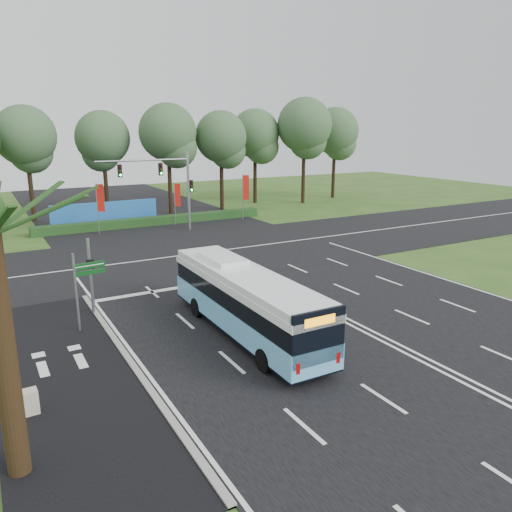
% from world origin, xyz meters
% --- Properties ---
extents(ground, '(120.00, 120.00, 0.00)m').
position_xyz_m(ground, '(0.00, 0.00, 0.00)').
color(ground, '#2F4E1A').
rests_on(ground, ground).
extents(road_main, '(20.00, 120.00, 0.04)m').
position_xyz_m(road_main, '(0.00, 0.00, 0.02)').
color(road_main, black).
rests_on(road_main, ground).
extents(road_cross, '(120.00, 14.00, 0.05)m').
position_xyz_m(road_cross, '(0.00, 12.00, 0.03)').
color(road_cross, black).
rests_on(road_cross, ground).
extents(bike_path, '(5.00, 18.00, 0.06)m').
position_xyz_m(bike_path, '(-12.50, -3.00, 0.03)').
color(bike_path, black).
rests_on(bike_path, ground).
extents(kerb_strip, '(0.25, 18.00, 0.12)m').
position_xyz_m(kerb_strip, '(-10.10, -3.00, 0.06)').
color(kerb_strip, gray).
rests_on(kerb_strip, ground).
extents(city_bus, '(2.43, 11.03, 3.16)m').
position_xyz_m(city_bus, '(-4.78, -2.80, 1.59)').
color(city_bus, '#64B7E8').
rests_on(city_bus, ground).
extents(pedestrian_signal, '(0.35, 0.44, 3.89)m').
position_xyz_m(pedestrian_signal, '(-10.20, 3.08, 2.13)').
color(pedestrian_signal, gray).
rests_on(pedestrian_signal, ground).
extents(street_sign, '(1.43, 0.26, 3.69)m').
position_xyz_m(street_sign, '(-10.91, 1.26, 2.35)').
color(street_sign, gray).
rests_on(street_sign, ground).
extents(utility_cabinet, '(0.54, 0.46, 0.87)m').
position_xyz_m(utility_cabinet, '(-13.93, -5.07, 0.44)').
color(utility_cabinet, '#B8B194').
rests_on(utility_cabinet, ground).
extents(banner_flag_left, '(0.63, 0.26, 4.47)m').
position_xyz_m(banner_flag_left, '(-5.33, 22.73, 2.92)').
color(banner_flag_left, gray).
rests_on(banner_flag_left, ground).
extents(banner_flag_mid, '(0.57, 0.22, 4.03)m').
position_xyz_m(banner_flag_mid, '(2.01, 23.52, 2.65)').
color(banner_flag_mid, gray).
rests_on(banner_flag_mid, ground).
extents(banner_flag_right, '(0.66, 0.22, 4.60)m').
position_xyz_m(banner_flag_right, '(8.91, 22.71, 3.00)').
color(banner_flag_right, gray).
rests_on(banner_flag_right, ground).
extents(traffic_light_gantry, '(8.41, 0.28, 7.00)m').
position_xyz_m(traffic_light_gantry, '(0.21, 20.50, 4.66)').
color(traffic_light_gantry, gray).
rests_on(traffic_light_gantry, ground).
extents(hedge, '(22.00, 1.20, 0.80)m').
position_xyz_m(hedge, '(0.00, 24.50, 0.40)').
color(hedge, '#133615').
rests_on(hedge, ground).
extents(blue_hoarding, '(10.00, 0.30, 2.20)m').
position_xyz_m(blue_hoarding, '(-4.00, 27.00, 1.10)').
color(blue_hoarding, blue).
rests_on(blue_hoarding, ground).
extents(eucalyptus_row, '(53.66, 9.31, 12.63)m').
position_xyz_m(eucalyptus_row, '(4.33, 31.04, 8.47)').
color(eucalyptus_row, black).
rests_on(eucalyptus_row, ground).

